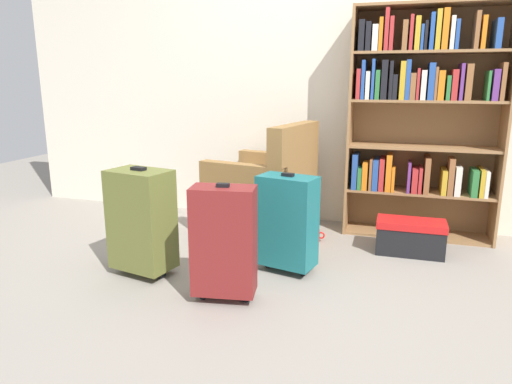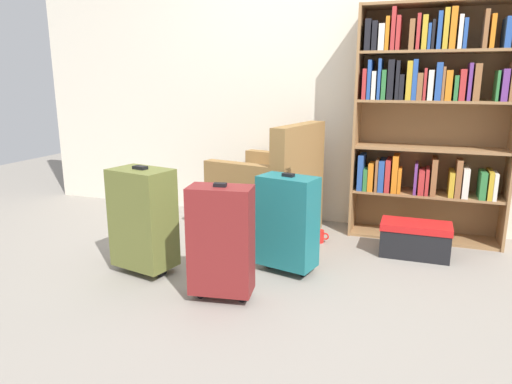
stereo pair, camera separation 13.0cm
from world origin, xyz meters
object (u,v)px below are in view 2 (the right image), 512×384
(armchair, at_px, (270,196))
(suitcase_olive, at_px, (143,218))
(storage_box, at_px, (415,238))
(suitcase_dark_red, at_px, (221,240))
(suitcase_teal, at_px, (288,222))
(bookshelf, at_px, (428,113))
(mug, at_px, (319,236))

(armchair, height_order, suitcase_olive, armchair)
(storage_box, xyz_separation_m, suitcase_olive, (-1.65, -0.88, 0.24))
(suitcase_dark_red, bearing_deg, suitcase_teal, 64.11)
(bookshelf, distance_m, mug, 1.24)
(suitcase_dark_red, xyz_separation_m, suitcase_teal, (0.24, 0.50, -0.01))
(armchair, bearing_deg, storage_box, -6.70)
(suitcase_dark_red, height_order, suitcase_teal, suitcase_dark_red)
(suitcase_olive, bearing_deg, armchair, 62.68)
(bookshelf, bearing_deg, armchair, -164.32)
(bookshelf, bearing_deg, suitcase_teal, -127.88)
(storage_box, distance_m, suitcase_olive, 1.88)
(armchair, relative_size, suitcase_teal, 1.37)
(suitcase_teal, bearing_deg, storage_box, 36.31)
(armchair, distance_m, suitcase_olive, 1.14)
(mug, height_order, suitcase_olive, suitcase_olive)
(mug, bearing_deg, armchair, 169.78)
(storage_box, xyz_separation_m, suitcase_dark_red, (-1.02, -1.07, 0.22))
(mug, distance_m, suitcase_dark_red, 1.21)
(mug, height_order, storage_box, storage_box)
(armchair, bearing_deg, bookshelf, 15.68)
(armchair, xyz_separation_m, suitcase_teal, (0.35, -0.70, 0.03))
(mug, relative_size, suitcase_teal, 0.18)
(storage_box, xyz_separation_m, suitcase_teal, (-0.78, -0.57, 0.21))
(armchair, distance_m, suitcase_teal, 0.79)
(armchair, xyz_separation_m, mug, (0.43, -0.08, -0.27))
(suitcase_dark_red, bearing_deg, mug, 74.01)
(mug, relative_size, suitcase_dark_red, 0.18)
(suitcase_olive, bearing_deg, storage_box, 28.13)
(storage_box, bearing_deg, bookshelf, 87.62)
(armchair, relative_size, suitcase_olive, 1.28)
(storage_box, bearing_deg, armchair, 173.30)
(bookshelf, distance_m, suitcase_olive, 2.22)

